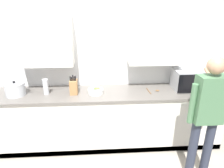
% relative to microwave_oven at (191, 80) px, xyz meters
% --- Properties ---
extents(back_wall_tiled, '(4.12, 0.44, 2.61)m').
position_rel_microwave_oven_xyz_m(back_wall_tiled, '(-1.40, 0.28, 0.35)').
color(back_wall_tiled, white).
rests_on(back_wall_tiled, ground_plane).
extents(counter_unit, '(3.79, 0.67, 0.92)m').
position_rel_microwave_oven_xyz_m(counter_unit, '(-1.40, -0.04, -0.62)').
color(counter_unit, beige).
rests_on(counter_unit, ground_plane).
extents(microwave_oven, '(0.59, 0.37, 0.31)m').
position_rel_microwave_oven_xyz_m(microwave_oven, '(0.00, 0.00, 0.00)').
color(microwave_oven, '#B7BABF').
rests_on(microwave_oven, counter_unit).
extents(fruit_bowl, '(0.23, 0.23, 0.10)m').
position_rel_microwave_oven_xyz_m(fruit_bowl, '(-1.50, -0.08, -0.12)').
color(fruit_bowl, white).
rests_on(fruit_bowl, counter_unit).
extents(knife_block, '(0.11, 0.15, 0.30)m').
position_rel_microwave_oven_xyz_m(knife_block, '(-1.82, -0.06, -0.05)').
color(knife_block, '#A37547').
rests_on(knife_block, counter_unit).
extents(wooden_spoon, '(0.19, 0.22, 0.02)m').
position_rel_microwave_oven_xyz_m(wooden_spoon, '(-0.61, -0.05, -0.15)').
color(wooden_spoon, brown).
rests_on(wooden_spoon, counter_unit).
extents(thermos_flask, '(0.08, 0.08, 0.24)m').
position_rel_microwave_oven_xyz_m(thermos_flask, '(-2.24, -0.06, -0.04)').
color(thermos_flask, '#B7BABF').
rests_on(thermos_flask, counter_unit).
extents(stock_pot, '(0.38, 0.29, 0.22)m').
position_rel_microwave_oven_xyz_m(stock_pot, '(-2.68, -0.06, -0.06)').
color(stock_pot, '#B7BABF').
rests_on(stock_pot, counter_unit).
extents(person_figure, '(0.45, 0.61, 1.64)m').
position_rel_microwave_oven_xyz_m(person_figure, '(-0.15, -0.81, -0.10)').
color(person_figure, '#282D3D').
rests_on(person_figure, ground_plane).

